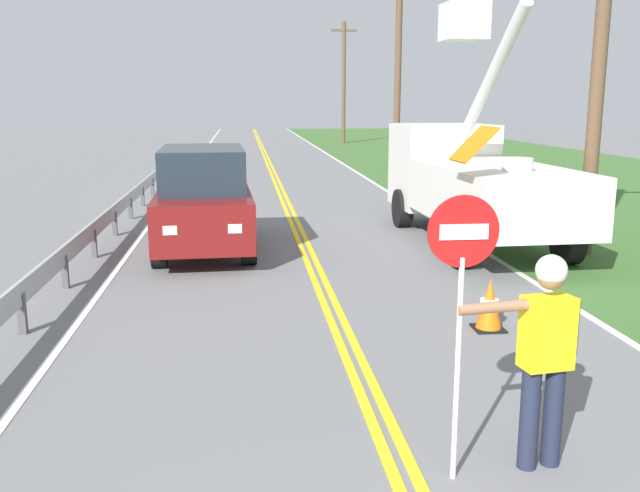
{
  "coord_description": "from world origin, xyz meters",
  "views": [
    {
      "loc": [
        -1.26,
        -1.62,
        3.02
      ],
      "look_at": [
        -0.31,
        7.0,
        1.2
      ],
      "focal_mm": 38.94,
      "sensor_mm": 36.0,
      "label": 1
    }
  ],
  "objects_px": {
    "flagger_worker": "(545,348)",
    "traffic_cone_lead": "(489,305)",
    "utility_bucket_truck": "(470,176)",
    "utility_pole_far": "(344,81)",
    "stop_sign_paddle": "(462,275)",
    "utility_pole_near": "(601,36)",
    "utility_pole_mid": "(398,68)",
    "oncoming_suv_nearest": "(204,199)"
  },
  "relations": [
    {
      "from": "utility_bucket_truck",
      "to": "utility_pole_far",
      "type": "bearing_deg",
      "value": 86.22
    },
    {
      "from": "utility_bucket_truck",
      "to": "oncoming_suv_nearest",
      "type": "bearing_deg",
      "value": -175.04
    },
    {
      "from": "flagger_worker",
      "to": "stop_sign_paddle",
      "type": "distance_m",
      "value": 1.02
    },
    {
      "from": "utility_pole_mid",
      "to": "traffic_cone_lead",
      "type": "bearing_deg",
      "value": -99.13
    },
    {
      "from": "utility_pole_near",
      "to": "oncoming_suv_nearest",
      "type": "bearing_deg",
      "value": 171.06
    },
    {
      "from": "flagger_worker",
      "to": "utility_pole_near",
      "type": "relative_size",
      "value": 0.23
    },
    {
      "from": "stop_sign_paddle",
      "to": "utility_pole_mid",
      "type": "xyz_separation_m",
      "value": [
        4.99,
        24.78,
        2.68
      ]
    },
    {
      "from": "stop_sign_paddle",
      "to": "traffic_cone_lead",
      "type": "bearing_deg",
      "value": 66.17
    },
    {
      "from": "stop_sign_paddle",
      "to": "utility_bucket_truck",
      "type": "xyz_separation_m",
      "value": [
        3.26,
        9.65,
        -0.31
      ]
    },
    {
      "from": "flagger_worker",
      "to": "utility_bucket_truck",
      "type": "height_order",
      "value": "utility_bucket_truck"
    },
    {
      "from": "traffic_cone_lead",
      "to": "oncoming_suv_nearest",
      "type": "bearing_deg",
      "value": 126.06
    },
    {
      "from": "utility_pole_mid",
      "to": "utility_pole_far",
      "type": "relative_size",
      "value": 1.0
    },
    {
      "from": "utility_pole_mid",
      "to": "traffic_cone_lead",
      "type": "distance_m",
      "value": 21.83
    },
    {
      "from": "flagger_worker",
      "to": "utility_bucket_truck",
      "type": "relative_size",
      "value": 0.27
    },
    {
      "from": "utility_pole_near",
      "to": "utility_pole_far",
      "type": "distance_m",
      "value": 37.1
    },
    {
      "from": "oncoming_suv_nearest",
      "to": "utility_pole_mid",
      "type": "relative_size",
      "value": 0.56
    },
    {
      "from": "stop_sign_paddle",
      "to": "oncoming_suv_nearest",
      "type": "xyz_separation_m",
      "value": [
        -2.46,
        9.15,
        -0.65
      ]
    },
    {
      "from": "utility_pole_mid",
      "to": "utility_bucket_truck",
      "type": "bearing_deg",
      "value": -96.51
    },
    {
      "from": "traffic_cone_lead",
      "to": "utility_pole_near",
      "type": "bearing_deg",
      "value": 50.79
    },
    {
      "from": "flagger_worker",
      "to": "utility_pole_near",
      "type": "distance_m",
      "value": 9.53
    },
    {
      "from": "stop_sign_paddle",
      "to": "utility_pole_near",
      "type": "distance_m",
      "value": 9.8
    },
    {
      "from": "utility_bucket_truck",
      "to": "oncoming_suv_nearest",
      "type": "height_order",
      "value": "utility_bucket_truck"
    },
    {
      "from": "oncoming_suv_nearest",
      "to": "utility_pole_far",
      "type": "distance_m",
      "value": 36.95
    },
    {
      "from": "utility_pole_near",
      "to": "flagger_worker",
      "type": "bearing_deg",
      "value": -119.19
    },
    {
      "from": "utility_pole_near",
      "to": "traffic_cone_lead",
      "type": "distance_m",
      "value": 6.84
    },
    {
      "from": "stop_sign_paddle",
      "to": "utility_pole_far",
      "type": "bearing_deg",
      "value": 82.91
    },
    {
      "from": "utility_pole_mid",
      "to": "traffic_cone_lead",
      "type": "xyz_separation_m",
      "value": [
        -3.4,
        -21.18,
        -4.05
      ]
    },
    {
      "from": "flagger_worker",
      "to": "traffic_cone_lead",
      "type": "relative_size",
      "value": 2.61
    },
    {
      "from": "oncoming_suv_nearest",
      "to": "traffic_cone_lead",
      "type": "bearing_deg",
      "value": -53.94
    },
    {
      "from": "flagger_worker",
      "to": "utility_pole_far",
      "type": "relative_size",
      "value": 0.22
    },
    {
      "from": "utility_pole_near",
      "to": "traffic_cone_lead",
      "type": "relative_size",
      "value": 11.54
    },
    {
      "from": "stop_sign_paddle",
      "to": "utility_pole_near",
      "type": "bearing_deg",
      "value": 57.11
    },
    {
      "from": "flagger_worker",
      "to": "utility_bucket_truck",
      "type": "xyz_separation_m",
      "value": [
        2.5,
        9.54,
        0.36
      ]
    },
    {
      "from": "oncoming_suv_nearest",
      "to": "traffic_cone_lead",
      "type": "xyz_separation_m",
      "value": [
        4.05,
        -5.56,
        -0.72
      ]
    },
    {
      "from": "utility_pole_far",
      "to": "utility_pole_mid",
      "type": "bearing_deg",
      "value": -91.73
    },
    {
      "from": "utility_pole_near",
      "to": "utility_pole_mid",
      "type": "height_order",
      "value": "utility_pole_mid"
    },
    {
      "from": "stop_sign_paddle",
      "to": "utility_bucket_truck",
      "type": "height_order",
      "value": "utility_bucket_truck"
    },
    {
      "from": "flagger_worker",
      "to": "stop_sign_paddle",
      "type": "xyz_separation_m",
      "value": [
        -0.76,
        -0.11,
        0.66
      ]
    },
    {
      "from": "utility_bucket_truck",
      "to": "traffic_cone_lead",
      "type": "bearing_deg",
      "value": -105.48
    },
    {
      "from": "utility_bucket_truck",
      "to": "utility_pole_far",
      "type": "height_order",
      "value": "utility_pole_far"
    },
    {
      "from": "oncoming_suv_nearest",
      "to": "utility_pole_near",
      "type": "height_order",
      "value": "utility_pole_near"
    },
    {
      "from": "stop_sign_paddle",
      "to": "utility_pole_far",
      "type": "relative_size",
      "value": 0.28
    }
  ]
}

